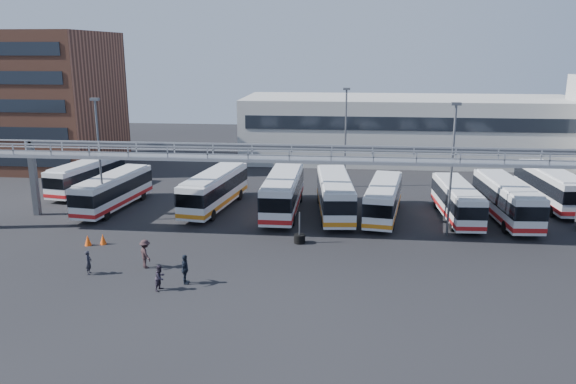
# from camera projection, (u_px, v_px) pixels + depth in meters

# --- Properties ---
(ground) EXTENTS (140.00, 140.00, 0.00)m
(ground) POSITION_uv_depth(u_px,v_px,m) (283.00, 262.00, 37.92)
(ground) COLOR black
(ground) RESTS_ON ground
(gantry) EXTENTS (51.40, 5.15, 7.10)m
(gantry) POSITION_uv_depth(u_px,v_px,m) (292.00, 165.00, 42.21)
(gantry) COLOR #93969B
(gantry) RESTS_ON ground
(apartment_building) EXTENTS (18.00, 15.00, 16.00)m
(apartment_building) POSITION_uv_depth(u_px,v_px,m) (33.00, 100.00, 68.20)
(apartment_building) COLOR brown
(apartment_building) RESTS_ON ground
(warehouse) EXTENTS (42.00, 14.00, 8.00)m
(warehouse) POSITION_uv_depth(u_px,v_px,m) (408.00, 129.00, 72.37)
(warehouse) COLOR #9E9E99
(warehouse) RESTS_ON ground
(light_pole_left) EXTENTS (0.70, 0.35, 10.21)m
(light_pole_left) POSITION_uv_depth(u_px,v_px,m) (99.00, 153.00, 45.79)
(light_pole_left) COLOR #4C4F54
(light_pole_left) RESTS_ON ground
(light_pole_mid) EXTENTS (0.70, 0.35, 10.21)m
(light_pole_mid) POSITION_uv_depth(u_px,v_px,m) (452.00, 163.00, 42.06)
(light_pole_mid) COLOR #4C4F54
(light_pole_mid) RESTS_ON ground
(light_pole_back) EXTENTS (0.70, 0.35, 10.21)m
(light_pole_back) POSITION_uv_depth(u_px,v_px,m) (346.00, 132.00, 57.31)
(light_pole_back) COLOR #4C4F54
(light_pole_back) RESTS_ON ground
(bus_0) EXTENTS (4.13, 10.50, 3.11)m
(bus_0) POSITION_uv_depth(u_px,v_px,m) (87.00, 175.00, 56.21)
(bus_0) COLOR silver
(bus_0) RESTS_ON ground
(bus_1) EXTENTS (3.61, 10.66, 3.17)m
(bus_1) POSITION_uv_depth(u_px,v_px,m) (113.00, 190.00, 50.16)
(bus_1) COLOR silver
(bus_1) RESTS_ON ground
(bus_3) EXTENTS (4.13, 11.31, 3.36)m
(bus_3) POSITION_uv_depth(u_px,v_px,m) (214.00, 189.00, 50.12)
(bus_3) COLOR silver
(bus_3) RESTS_ON ground
(bus_4) EXTENTS (2.71, 11.57, 3.51)m
(bus_4) POSITION_uv_depth(u_px,v_px,m) (283.00, 191.00, 48.89)
(bus_4) COLOR silver
(bus_4) RESTS_ON ground
(bus_5) EXTENTS (3.64, 11.42, 3.41)m
(bus_5) POSITION_uv_depth(u_px,v_px,m) (335.00, 194.00, 48.30)
(bus_5) COLOR silver
(bus_5) RESTS_ON ground
(bus_6) EXTENTS (3.93, 10.53, 3.12)m
(bus_6) POSITION_uv_depth(u_px,v_px,m) (384.00, 198.00, 47.48)
(bus_6) COLOR silver
(bus_6) RESTS_ON ground
(bus_7) EXTENTS (2.79, 10.17, 3.06)m
(bus_7) POSITION_uv_depth(u_px,v_px,m) (457.00, 200.00, 47.07)
(bus_7) COLOR silver
(bus_7) RESTS_ON ground
(bus_8) EXTENTS (3.25, 11.17, 3.35)m
(bus_8) POSITION_uv_depth(u_px,v_px,m) (506.00, 199.00, 46.80)
(bus_8) COLOR silver
(bus_8) RESTS_ON ground
(bus_9) EXTENTS (3.33, 11.36, 3.41)m
(bus_9) POSITION_uv_depth(u_px,v_px,m) (550.00, 186.00, 51.11)
(bus_9) COLOR silver
(bus_9) RESTS_ON ground
(pedestrian_a) EXTENTS (0.45, 0.62, 1.57)m
(pedestrian_a) POSITION_uv_depth(u_px,v_px,m) (89.00, 262.00, 35.77)
(pedestrian_a) COLOR black
(pedestrian_a) RESTS_ON ground
(pedestrian_b) EXTENTS (0.79, 0.91, 1.58)m
(pedestrian_b) POSITION_uv_depth(u_px,v_px,m) (160.00, 278.00, 33.40)
(pedestrian_b) COLOR #27212E
(pedestrian_b) RESTS_ON ground
(pedestrian_c) EXTENTS (1.35, 1.41, 1.92)m
(pedestrian_c) POSITION_uv_depth(u_px,v_px,m) (145.00, 254.00, 36.78)
(pedestrian_c) COLOR #2D1E1F
(pedestrian_c) RESTS_ON ground
(pedestrian_d) EXTENTS (0.55, 1.13, 1.87)m
(pedestrian_d) POSITION_uv_depth(u_px,v_px,m) (185.00, 269.00, 34.25)
(pedestrian_d) COLOR black
(pedestrian_d) RESTS_ON ground
(cone_left) EXTENTS (0.59, 0.59, 0.79)m
(cone_left) POSITION_uv_depth(u_px,v_px,m) (88.00, 240.00, 41.08)
(cone_left) COLOR #E74C0C
(cone_left) RESTS_ON ground
(cone_right) EXTENTS (0.55, 0.55, 0.78)m
(cone_right) POSITION_uv_depth(u_px,v_px,m) (103.00, 239.00, 41.31)
(cone_right) COLOR #E74C0C
(cone_right) RESTS_ON ground
(tire_stack) EXTENTS (0.84, 0.84, 2.39)m
(tire_stack) POSITION_uv_depth(u_px,v_px,m) (300.00, 238.00, 41.60)
(tire_stack) COLOR black
(tire_stack) RESTS_ON ground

